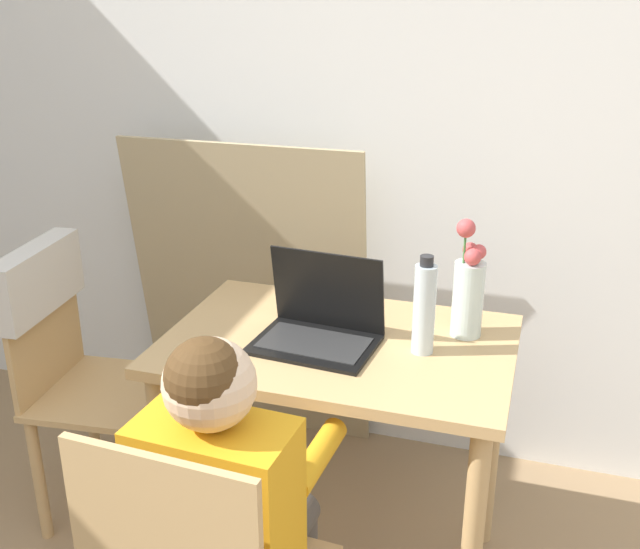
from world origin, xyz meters
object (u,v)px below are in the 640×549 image
flower_vase (468,289)px  laptop (320,322)px  chair_spare (67,341)px  person_seated (229,493)px  water_bottle (424,308)px

flower_vase → laptop: bearing=-157.5°
chair_spare → person_seated: 0.98m
chair_spare → water_bottle: water_bottle is taller
flower_vase → chair_spare: bearing=-175.0°
chair_spare → laptop: laptop is taller
chair_spare → flower_vase: flower_vase is taller
person_seated → chair_spare: bearing=-32.4°
laptop → flower_vase: 0.40m
chair_spare → laptop: 0.85m
laptop → water_bottle: (0.27, 0.02, 0.07)m
laptop → person_seated: bearing=-88.8°
laptop → water_bottle: 0.28m
person_seated → water_bottle: (0.30, 0.54, 0.23)m
chair_spare → water_bottle: bearing=-97.5°
chair_spare → person_seated: (0.79, -0.57, 0.04)m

